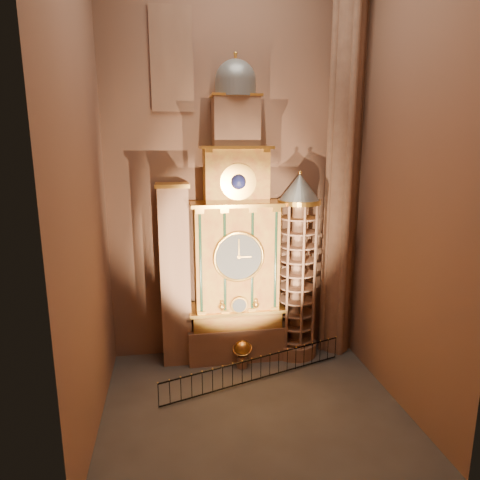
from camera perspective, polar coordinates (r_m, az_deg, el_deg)
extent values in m
plane|color=#383330|center=(21.98, 1.62, -21.10)|extent=(14.00, 14.00, 0.00)
plane|color=brown|center=(24.22, -0.95, 9.79)|extent=(22.00, 0.00, 22.00)
plane|color=brown|center=(18.30, -20.44, 8.06)|extent=(0.00, 22.00, 22.00)
plane|color=brown|center=(20.83, 21.30, 8.46)|extent=(0.00, 22.00, 22.00)
cube|color=#8C634C|center=(25.77, -0.53, -13.14)|extent=(5.60, 2.20, 2.00)
cube|color=brown|center=(25.15, -0.54, -10.06)|extent=(5.00, 2.00, 1.00)
cube|color=gold|center=(24.90, -0.53, -8.94)|extent=(5.40, 2.30, 0.18)
cube|color=brown|center=(24.02, -0.56, -2.34)|extent=(4.60, 2.00, 6.00)
cylinder|color=black|center=(22.98, -5.29, -3.09)|extent=(0.32, 0.32, 5.60)
cylinder|color=black|center=(23.10, -2.07, -2.96)|extent=(0.32, 0.32, 5.60)
cylinder|color=black|center=(23.33, 1.59, -2.80)|extent=(0.32, 0.32, 5.60)
cylinder|color=black|center=(23.60, 4.69, -2.65)|extent=(0.32, 0.32, 5.60)
cube|color=gold|center=(23.37, -0.56, 4.88)|extent=(5.00, 2.25, 0.18)
cylinder|color=#2D3033|center=(22.98, -0.17, -2.26)|extent=(2.60, 0.12, 2.60)
torus|color=gold|center=(22.93, -0.15, -2.29)|extent=(2.80, 0.16, 2.80)
cylinder|color=gold|center=(23.68, -0.11, -8.67)|extent=(0.90, 0.10, 0.90)
sphere|color=gold|center=(23.62, -2.43, -8.87)|extent=(0.36, 0.36, 0.36)
sphere|color=gold|center=(23.90, 2.14, -8.60)|extent=(0.36, 0.36, 0.36)
cube|color=brown|center=(23.26, -0.58, 8.43)|extent=(3.40, 1.80, 3.00)
sphere|color=#0C1640|center=(22.38, -0.22, 7.75)|extent=(0.80, 0.80, 0.80)
cube|color=gold|center=(23.15, -0.57, 12.25)|extent=(3.80, 2.00, 0.15)
cube|color=#8C634C|center=(23.22, -0.60, 15.34)|extent=(2.40, 1.60, 2.60)
sphere|color=slate|center=(23.41, -0.61, 20.48)|extent=(2.10, 2.10, 2.10)
cylinder|color=gold|center=(23.55, -0.62, 22.65)|extent=(0.14, 0.14, 0.80)
cube|color=#8C634C|center=(24.04, -8.62, -4.95)|extent=(1.60, 1.40, 10.00)
cube|color=gold|center=(24.32, -8.44, -9.75)|extent=(1.35, 0.10, 2.10)
cube|color=#551F16|center=(24.27, -8.44, -9.80)|extent=(1.05, 0.04, 1.75)
cube|color=gold|center=(23.46, -8.65, -3.86)|extent=(1.35, 0.10, 2.10)
cube|color=#551F16|center=(23.40, -8.65, -3.91)|extent=(1.05, 0.04, 1.75)
cube|color=gold|center=(22.86, -8.86, 2.39)|extent=(1.35, 0.10, 2.10)
cube|color=#551F16|center=(22.81, -8.86, 2.37)|extent=(1.05, 0.04, 1.75)
cube|color=gold|center=(23.03, -9.04, 7.24)|extent=(1.80, 1.60, 0.20)
cylinder|color=#8C634C|center=(26.48, 7.31, -13.95)|extent=(2.50, 2.50, 0.80)
cylinder|color=#8C634C|center=(24.80, 7.60, -4.61)|extent=(0.70, 0.70, 8.20)
cylinder|color=gold|center=(23.90, 7.89, 5.05)|extent=(2.40, 2.40, 0.25)
cone|color=slate|center=(23.81, 7.95, 6.96)|extent=(2.30, 2.30, 1.50)
sphere|color=gold|center=(23.75, 8.01, 8.88)|extent=(0.20, 0.20, 0.20)
cylinder|color=#8C634C|center=(24.90, 13.63, 9.52)|extent=(1.60, 1.60, 22.00)
cylinder|color=#8C634C|center=(25.22, 15.32, 9.46)|extent=(0.44, 0.44, 22.00)
cylinder|color=#8C634C|center=(24.60, 11.88, 9.57)|extent=(0.44, 0.44, 22.00)
cylinder|color=#8C634C|center=(25.64, 12.93, 9.63)|extent=(0.44, 0.44, 22.00)
cylinder|color=#8C634C|center=(24.17, 14.36, 9.39)|extent=(0.44, 0.44, 22.00)
cube|color=navy|center=(24.25, -9.11, 22.69)|extent=(2.00, 0.10, 5.00)
cube|color=#8C634C|center=(24.19, -9.11, 22.72)|extent=(2.20, 0.06, 5.20)
cylinder|color=#8C634C|center=(24.86, 0.29, -15.86)|extent=(0.59, 0.59, 0.69)
sphere|color=#C48137|center=(24.49, 0.29, -14.25)|extent=(0.89, 0.89, 0.89)
torus|color=#C48137|center=(24.49, 0.29, -14.25)|extent=(1.31, 1.26, 0.48)
cube|color=black|center=(23.11, 2.20, -15.50)|extent=(10.05, 3.33, 0.06)
cube|color=black|center=(23.70, 2.17, -18.06)|extent=(10.05, 3.33, 0.06)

